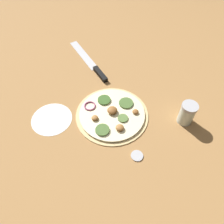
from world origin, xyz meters
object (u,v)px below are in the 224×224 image
at_px(spice_jar, 187,113).
at_px(loose_cap, 137,155).
at_px(knife, 94,67).
at_px(pizza, 112,114).

xyz_separation_m(spice_jar, loose_cap, (-0.15, -0.17, -0.04)).
distance_m(spice_jar, loose_cap, 0.23).
bearing_deg(loose_cap, knife, 121.13).
bearing_deg(knife, pizza, 166.34).
bearing_deg(spice_jar, pizza, -175.15).
bearing_deg(loose_cap, pizza, 126.53).
bearing_deg(pizza, loose_cap, -53.47).
height_order(knife, spice_jar, spice_jar).
relative_size(pizza, knife, 1.00).
xyz_separation_m(pizza, knife, (-0.12, 0.24, -0.00)).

